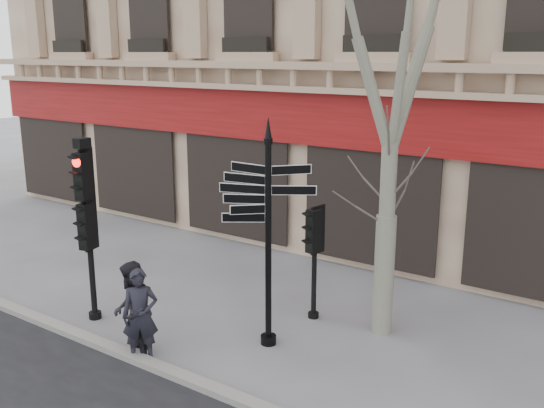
{
  "coord_description": "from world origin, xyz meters",
  "views": [
    {
      "loc": [
        6.01,
        -7.8,
        5.14
      ],
      "look_at": [
        0.18,
        0.6,
        2.59
      ],
      "focal_mm": 40.0,
      "sensor_mm": 36.0,
      "label": 1
    }
  ],
  "objects": [
    {
      "name": "fingerpost",
      "position": [
        0.21,
        0.44,
        2.77
      ],
      "size": [
        2.28,
        2.28,
        4.13
      ],
      "rotation": [
        0.0,
        0.0,
        0.41
      ],
      "color": "black",
      "rests_on": "ground"
    },
    {
      "name": "pedestrian_b",
      "position": [
        -1.41,
        -1.3,
        0.87
      ],
      "size": [
        1.05,
        1.07,
        1.73
      ],
      "primitive_type": "imported",
      "rotation": [
        0.0,
        0.0,
        -0.84
      ],
      "color": "black",
      "rests_on": "ground"
    },
    {
      "name": "traffic_signal_main",
      "position": [
        -3.26,
        -0.64,
        2.28
      ],
      "size": [
        0.46,
        0.38,
        3.61
      ],
      "rotation": [
        0.0,
        0.0,
        0.25
      ],
      "color": "black",
      "rests_on": "ground"
    },
    {
      "name": "traffic_signal_secondary",
      "position": [
        0.3,
        1.87,
        1.56
      ],
      "size": [
        0.42,
        0.33,
        2.24
      ],
      "rotation": [
        0.0,
        0.0,
        -0.17
      ],
      "color": "black",
      "rests_on": "ground"
    },
    {
      "name": "kerb",
      "position": [
        0.0,
        -1.4,
        0.06
      ],
      "size": [
        80.0,
        0.25,
        0.12
      ],
      "primitive_type": "cube",
      "color": "gray",
      "rests_on": "ground"
    },
    {
      "name": "pedestrian_a",
      "position": [
        -1.22,
        -1.3,
        0.83
      ],
      "size": [
        0.72,
        0.71,
        1.67
      ],
      "primitive_type": "imported",
      "rotation": [
        0.0,
        0.0,
        0.75
      ],
      "color": "black",
      "rests_on": "ground"
    },
    {
      "name": "ground",
      "position": [
        0.0,
        0.0,
        0.0
      ],
      "size": [
        80.0,
        80.0,
        0.0
      ],
      "primitive_type": "plane",
      "color": "#5A5A5F",
      "rests_on": "ground"
    }
  ]
}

